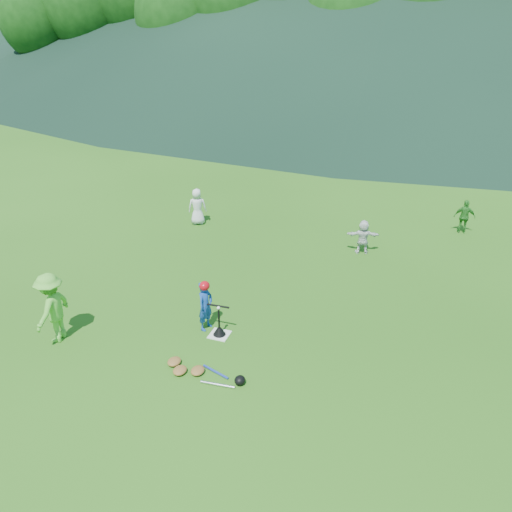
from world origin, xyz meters
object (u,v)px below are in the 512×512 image
Objects in this scene: batter_child at (205,306)px; equipment_pile at (197,371)px; fielder_c at (465,217)px; fielder_d at (363,237)px; adult_coach at (52,308)px; home_plate at (220,335)px; batting_tee at (219,330)px; fielder_a at (197,207)px.

equipment_pile is at bearing -149.99° from batter_child.
fielder_c is 4.04m from fielder_d.
equipment_pile is at bearing 84.04° from adult_coach.
equipment_pile is at bearing 57.24° from fielder_d.
fielder_c is (8.77, 9.74, -0.25)m from adult_coach.
batter_child is 6.11m from fielder_d.
fielder_d reaches higher than home_plate.
fielder_d is at bearing -15.77° from batter_child.
fielder_c reaches higher than batting_tee.
home_plate is 0.25× the size of equipment_pile.
fielder_d is 7.38m from equipment_pile.
home_plate is at bearing 52.01° from fielder_d.
fielder_a reaches higher than batter_child.
fielder_c is at bearing 132.43° from adult_coach.
adult_coach is at bearing 179.61° from equipment_pile.
fielder_a is 1.89× the size of batting_tee.
adult_coach is 7.42m from fielder_a.
batter_child is at bearing 108.54° from equipment_pile.
fielder_a is 0.71× the size of equipment_pile.
home_plate is 0.37× the size of batter_child.
fielder_d is (5.85, -0.43, -0.10)m from fielder_a.
fielder_c is at bearing 170.43° from fielder_a.
batter_child reaches higher than batting_tee.
batter_child is at bearing 111.73° from adult_coach.
equipment_pile is at bearing -85.01° from home_plate.
adult_coach is 1.30× the size of fielder_a.
home_plate is 1.43m from equipment_pile.
fielder_a reaches higher than batting_tee.
equipment_pile is at bearing -85.01° from batting_tee.
fielder_a is 1.11× the size of fielder_c.
fielder_c is 0.64× the size of equipment_pile.
batting_tee is (0.41, -0.16, -0.48)m from batter_child.
adult_coach reaches higher than batter_child.
fielder_a is 9.11m from fielder_c.
fielder_a is at bearing 119.87° from batting_tee.
home_plate is 0.74m from batter_child.
batting_tee is at bearing 52.01° from fielder_d.
fielder_d is (-2.96, -2.75, -0.04)m from fielder_c.
fielder_c is at bearing 57.33° from home_plate.
fielder_a is at bearing 11.62° from fielder_c.
adult_coach is 13.11m from fielder_c.
home_plate is 0.27× the size of adult_coach.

